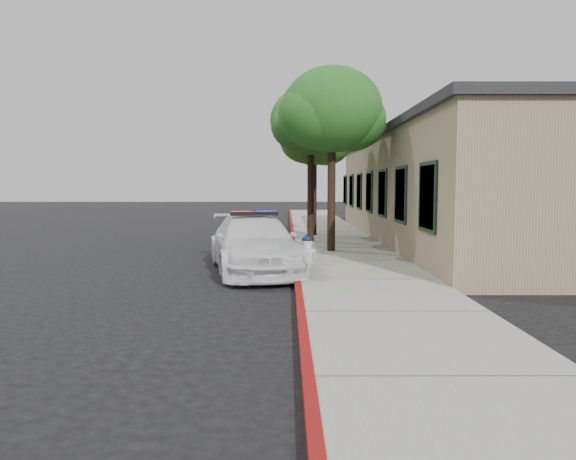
# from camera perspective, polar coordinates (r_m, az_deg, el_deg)

# --- Properties ---
(ground) EXTENTS (120.00, 120.00, 0.00)m
(ground) POSITION_cam_1_polar(r_m,az_deg,el_deg) (11.86, 0.74, -6.01)
(ground) COLOR black
(ground) RESTS_ON ground
(sidewalk) EXTENTS (3.20, 60.00, 0.15)m
(sidewalk) POSITION_cam_1_polar(r_m,az_deg,el_deg) (14.91, 6.74, -3.51)
(sidewalk) COLOR gray
(sidewalk) RESTS_ON ground
(red_curb) EXTENTS (0.14, 60.00, 0.16)m
(red_curb) POSITION_cam_1_polar(r_m,az_deg,el_deg) (14.81, 0.80, -3.52)
(red_curb) COLOR maroon
(red_curb) RESTS_ON ground
(clapboard_building) EXTENTS (7.30, 20.89, 4.24)m
(clapboard_building) POSITION_cam_1_polar(r_m,az_deg,el_deg) (21.76, 18.34, 4.32)
(clapboard_building) COLOR #937E60
(clapboard_building) RESTS_ON ground
(police_car) EXTENTS (3.01, 5.30, 1.57)m
(police_car) POSITION_cam_1_polar(r_m,az_deg,el_deg) (13.69, -3.64, -1.48)
(police_car) COLOR silver
(police_car) RESTS_ON ground
(fire_hydrant) EXTENTS (0.44, 0.38, 0.77)m
(fire_hydrant) POSITION_cam_1_polar(r_m,az_deg,el_deg) (14.09, 2.03, -2.08)
(fire_hydrant) COLOR silver
(fire_hydrant) RESTS_ON sidewalk
(street_tree_near) EXTENTS (3.40, 3.14, 5.76)m
(street_tree_near) POSITION_cam_1_polar(r_m,az_deg,el_deg) (16.98, 4.76, 12.31)
(street_tree_near) COLOR black
(street_tree_near) RESTS_ON sidewalk
(street_tree_mid) EXTENTS (2.99, 3.09, 5.70)m
(street_tree_mid) POSITION_cam_1_polar(r_m,az_deg,el_deg) (19.84, 2.47, 11.24)
(street_tree_mid) COLOR black
(street_tree_mid) RESTS_ON sidewalk
(street_tree_far) EXTENTS (2.96, 2.78, 5.27)m
(street_tree_far) POSITION_cam_1_polar(r_m,az_deg,el_deg) (22.29, 2.89, 9.66)
(street_tree_far) COLOR black
(street_tree_far) RESTS_ON sidewalk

